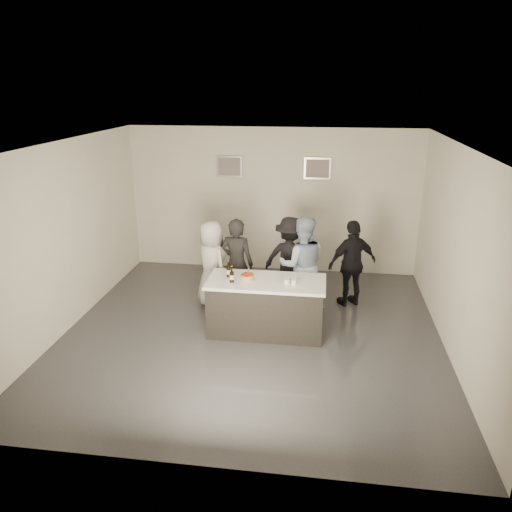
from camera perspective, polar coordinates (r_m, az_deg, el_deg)
name	(u,v)px	position (r m, az deg, el deg)	size (l,w,h in m)	color
floor	(252,333)	(8.17, -0.49, -8.79)	(6.00, 6.00, 0.00)	#3D3D42
ceiling	(251,145)	(7.25, -0.56, 12.59)	(6.00, 6.00, 0.00)	white
wall_back	(273,201)	(10.45, 1.92, 6.32)	(6.00, 0.04, 3.00)	silver
wall_front	(205,341)	(4.87, -5.82, -9.68)	(6.00, 0.04, 3.00)	silver
wall_left	(66,237)	(8.54, -20.88, 2.04)	(0.04, 6.00, 3.00)	silver
wall_right	(457,254)	(7.75, 21.99, 0.21)	(0.04, 6.00, 3.00)	silver
picture_left	(229,166)	(10.42, -3.06, 10.19)	(0.54, 0.04, 0.44)	#B2B2B7
picture_right	(317,168)	(10.23, 7.04, 9.90)	(0.54, 0.04, 0.44)	#B2B2B7
bar_counter	(266,306)	(8.02, 1.15, -5.77)	(1.86, 0.86, 0.90)	white
cake	(247,277)	(7.86, -0.99, -2.44)	(0.21, 0.21, 0.07)	orange
beer_bottle_a	(228,269)	(7.94, -3.17, -1.51)	(0.07, 0.07, 0.26)	black
beer_bottle_b	(232,274)	(7.73, -2.79, -2.11)	(0.07, 0.07, 0.26)	black
tumbler_cluster	(291,280)	(7.74, 4.00, -2.81)	(0.19, 0.19, 0.08)	#C58D12
candles	(241,287)	(7.59, -1.72, -3.53)	(0.24, 0.08, 0.01)	pink
person_main_black	(237,264)	(8.75, -2.23, -0.92)	(0.60, 0.39, 1.65)	black
person_main_blue	(302,265)	(8.63, 5.28, -1.03)	(0.84, 0.65, 1.72)	#98ABC7
person_guest_left	(212,264)	(8.87, -5.09, -0.95)	(0.77, 0.50, 1.57)	silver
person_guest_right	(352,263)	(9.03, 10.95, -0.84)	(0.93, 0.39, 1.58)	black
person_guest_back	(290,259)	(9.15, 3.90, -0.31)	(1.01, 0.58, 1.57)	black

